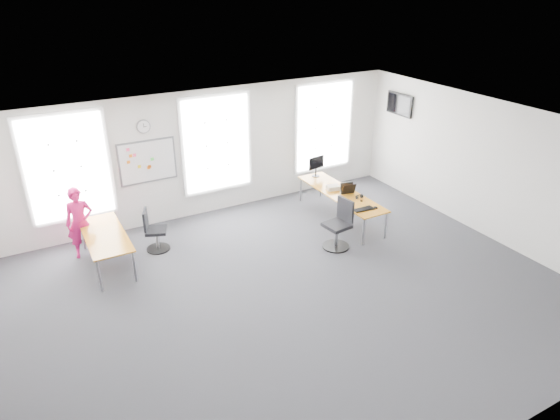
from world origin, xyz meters
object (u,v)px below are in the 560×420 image
chair_right (339,227)px  monitor (316,165)px  person (80,223)px  headphones (359,197)px  chair_left (154,232)px  desk_left (105,237)px  desk_right (341,194)px  keyboard (364,209)px

chair_right → monitor: size_ratio=2.04×
person → headphones: (5.81, -1.59, -0.05)m
chair_left → monitor: bearing=-61.4°
chair_right → chair_left: 3.91m
chair_left → headphones: chair_left is taller
desk_left → monitor: 5.38m
desk_right → headphones: (0.17, -0.48, 0.09)m
desk_left → chair_left: chair_left is taller
person → monitor: size_ratio=2.86×
monitor → person: bearing=170.5°
desk_right → chair_right: bearing=-126.3°
chair_right → keyboard: 0.75m
monitor → desk_right: bearing=-102.2°
chair_left → monitor: monitor is taller
chair_left → person: (-1.34, 0.46, 0.35)m
person → keyboard: bearing=-12.8°
desk_right → chair_left: 4.35m
person → chair_left: bearing=-10.7°
person → desk_right: bearing=-3.1°
desk_right → keyboard: 1.01m
chair_left → desk_left: bearing=120.2°
headphones → chair_left: bearing=160.5°
keyboard → person: bearing=166.1°
keyboard → desk_right: bearing=91.4°
desk_right → desk_left: 5.31m
desk_right → desk_left: bearing=174.4°
desk_left → chair_left: (0.99, 0.14, -0.23)m
chair_right → monitor: bearing=152.3°
desk_right → chair_left: bearing=171.3°
headphones → chair_right: bearing=-152.8°
person → keyboard: person is taller
person → headphones: bearing=-7.2°
chair_right → keyboard: (0.71, 0.10, 0.20)m
desk_left → person: person is taller
keyboard → headphones: headphones is taller
person → desk_left: bearing=-51.5°
desk_left → chair_right: bearing=-19.9°
person → headphones: 6.03m
monitor → desk_left: bearing=177.0°
chair_right → monitor: (0.86, 2.26, 0.51)m
chair_right → headphones: 1.19m
desk_left → chair_left: bearing=8.1°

